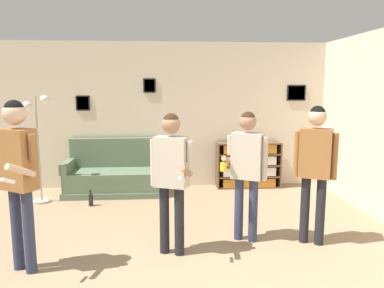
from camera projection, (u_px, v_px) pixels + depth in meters
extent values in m
cube|color=beige|center=(174.00, 116.00, 7.02)|extent=(8.11, 0.06, 2.70)
cube|color=black|center=(296.00, 93.00, 7.07)|extent=(0.35, 0.02, 0.29)
cube|color=#B2B2BC|center=(296.00, 93.00, 7.07)|extent=(0.31, 0.01, 0.25)
cube|color=black|center=(83.00, 103.00, 6.83)|extent=(0.25, 0.02, 0.27)
cube|color=beige|center=(83.00, 103.00, 6.82)|extent=(0.20, 0.01, 0.23)
cube|color=black|center=(149.00, 86.00, 6.86)|extent=(0.22, 0.02, 0.26)
cube|color=#B2B2BC|center=(149.00, 86.00, 6.86)|extent=(0.18, 0.01, 0.21)
cube|color=#5B7056|center=(114.00, 191.00, 6.68)|extent=(1.71, 0.80, 0.10)
cube|color=#5B7056|center=(114.00, 179.00, 6.65)|extent=(1.65, 0.74, 0.32)
cube|color=#5B7056|center=(116.00, 152.00, 6.91)|extent=(1.65, 0.14, 0.53)
cube|color=#5B7056|center=(68.00, 166.00, 6.56)|extent=(0.12, 0.74, 0.18)
cube|color=#5B7056|center=(159.00, 165.00, 6.67)|extent=(0.12, 0.74, 0.18)
cube|color=brown|center=(218.00, 165.00, 7.00)|extent=(0.02, 0.30, 0.86)
cube|color=brown|center=(279.00, 164.00, 7.08)|extent=(0.02, 0.30, 0.86)
cube|color=brown|center=(247.00, 163.00, 7.18)|extent=(1.19, 0.01, 0.86)
cube|color=brown|center=(248.00, 186.00, 7.11)|extent=(1.15, 0.30, 0.02)
cube|color=brown|center=(249.00, 143.00, 6.98)|extent=(1.15, 0.30, 0.02)
cube|color=brown|center=(248.00, 176.00, 7.07)|extent=(1.15, 0.30, 0.02)
cube|color=brown|center=(248.00, 165.00, 7.04)|extent=(1.15, 0.30, 0.02)
cube|color=brown|center=(249.00, 154.00, 7.01)|extent=(1.15, 0.30, 0.02)
cube|color=#B77023|center=(248.00, 182.00, 7.08)|extent=(0.99, 0.26, 0.16)
cube|color=beige|center=(248.00, 171.00, 7.05)|extent=(0.99, 0.26, 0.16)
cube|color=beige|center=(249.00, 160.00, 7.01)|extent=(0.99, 0.26, 0.16)
cube|color=#B77023|center=(249.00, 148.00, 6.98)|extent=(0.99, 0.26, 0.16)
cylinder|color=#ADA89E|center=(42.00, 201.00, 6.20)|extent=(0.28, 0.28, 0.03)
cylinder|color=#ADA89E|center=(39.00, 149.00, 6.06)|extent=(0.03, 0.03, 1.71)
cylinder|color=#ADA89E|center=(40.00, 98.00, 5.94)|extent=(0.02, 0.16, 0.02)
sphere|color=white|center=(44.00, 100.00, 5.95)|extent=(0.15, 0.15, 0.15)
cylinder|color=#ADA89E|center=(31.00, 104.00, 5.94)|extent=(0.02, 0.16, 0.02)
sphere|color=white|center=(27.00, 106.00, 5.94)|extent=(0.15, 0.15, 0.15)
cylinder|color=#2D334C|center=(17.00, 229.00, 3.88)|extent=(0.11, 0.11, 0.87)
cylinder|color=#2D334C|center=(29.00, 232.00, 3.80)|extent=(0.11, 0.11, 0.87)
cube|color=#936033|center=(18.00, 159.00, 3.73)|extent=(0.41, 0.35, 0.62)
sphere|color=#D1A889|center=(14.00, 114.00, 3.66)|extent=(0.23, 0.23, 0.23)
sphere|color=black|center=(14.00, 110.00, 3.65)|extent=(0.19, 0.19, 0.19)
cylinder|color=#936033|center=(32.00, 147.00, 3.61)|extent=(0.07, 0.07, 0.26)
cylinder|color=#D1A889|center=(21.00, 170.00, 3.51)|extent=(0.21, 0.31, 0.19)
cylinder|color=white|center=(8.00, 181.00, 3.40)|extent=(0.10, 0.14, 0.09)
cylinder|color=#936033|center=(3.00, 160.00, 3.82)|extent=(0.07, 0.07, 0.58)
cylinder|color=black|center=(164.00, 219.00, 4.27)|extent=(0.11, 0.11, 0.79)
cylinder|color=black|center=(179.00, 221.00, 4.22)|extent=(0.11, 0.11, 0.79)
cube|color=#BCB2A3|center=(171.00, 162.00, 4.14)|extent=(0.41, 0.32, 0.56)
sphere|color=#997051|center=(171.00, 124.00, 4.07)|extent=(0.20, 0.20, 0.20)
sphere|color=#382314|center=(171.00, 121.00, 4.07)|extent=(0.17, 0.17, 0.17)
cylinder|color=#BCB2A3|center=(190.00, 152.00, 4.06)|extent=(0.07, 0.07, 0.24)
cylinder|color=#997051|center=(186.00, 171.00, 3.96)|extent=(0.16, 0.29, 0.18)
cylinder|color=white|center=(182.00, 179.00, 3.84)|extent=(0.08, 0.14, 0.09)
cylinder|color=#BCB2A3|center=(153.00, 163.00, 4.20)|extent=(0.07, 0.07, 0.53)
cylinder|color=#2D334C|center=(239.00, 209.00, 4.65)|extent=(0.11, 0.11, 0.79)
cylinder|color=#2D334C|center=(253.00, 210.00, 4.58)|extent=(0.11, 0.11, 0.79)
cube|color=#BCB2A3|center=(247.00, 156.00, 4.51)|extent=(0.41, 0.34, 0.56)
sphere|color=#997051|center=(248.00, 122.00, 4.45)|extent=(0.20, 0.20, 0.20)
sphere|color=#382314|center=(248.00, 119.00, 4.44)|extent=(0.17, 0.17, 0.17)
cylinder|color=#BCB2A3|center=(265.00, 159.00, 4.44)|extent=(0.07, 0.07, 0.53)
cylinder|color=#BCB2A3|center=(230.00, 145.00, 4.57)|extent=(0.07, 0.07, 0.24)
cylinder|color=#997051|center=(227.00, 161.00, 4.48)|extent=(0.18, 0.29, 0.18)
cylinder|color=yellow|center=(223.00, 167.00, 4.37)|extent=(0.08, 0.08, 0.10)
cylinder|color=black|center=(305.00, 210.00, 4.56)|extent=(0.11, 0.11, 0.83)
cylinder|color=black|center=(320.00, 212.00, 4.49)|extent=(0.11, 0.11, 0.83)
cube|color=#936033|center=(315.00, 153.00, 4.41)|extent=(0.41, 0.34, 0.58)
sphere|color=#D1A889|center=(317.00, 117.00, 4.35)|extent=(0.21, 0.21, 0.21)
sphere|color=black|center=(318.00, 113.00, 4.34)|extent=(0.18, 0.18, 0.18)
cylinder|color=#936033|center=(335.00, 157.00, 4.33)|extent=(0.07, 0.07, 0.55)
cylinder|color=#936033|center=(297.00, 154.00, 4.50)|extent=(0.07, 0.07, 0.55)
cylinder|color=black|center=(91.00, 200.00, 5.98)|extent=(0.07, 0.07, 0.19)
cylinder|color=black|center=(90.00, 192.00, 5.96)|extent=(0.03, 0.03, 0.08)
cylinder|color=blue|center=(238.00, 140.00, 6.95)|extent=(0.09, 0.09, 0.12)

